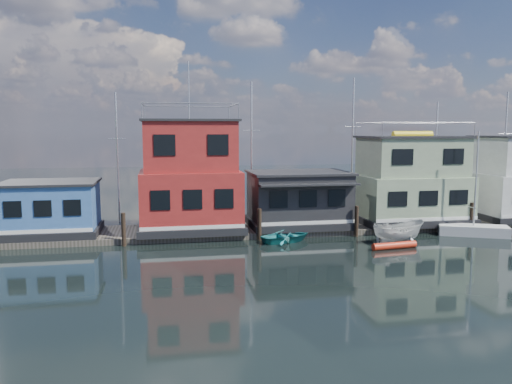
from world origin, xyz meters
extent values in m
plane|color=black|center=(0.00, 0.00, 0.00)|extent=(160.00, 160.00, 0.00)
cube|color=#595147|center=(0.00, 12.00, 0.20)|extent=(48.00, 5.00, 0.40)
cube|color=black|center=(-18.00, 12.00, 0.65)|extent=(6.40, 4.90, 0.50)
cube|color=#3E6CB0|center=(-18.00, 12.00, 2.40)|extent=(6.00, 4.50, 3.00)
cube|color=black|center=(-18.00, 12.00, 3.98)|extent=(6.30, 4.80, 0.16)
cube|color=black|center=(-8.50, 12.00, 0.65)|extent=(7.40, 5.90, 0.50)
cube|color=maroon|center=(-8.50, 12.00, 2.77)|extent=(7.00, 5.50, 3.74)
cube|color=maroon|center=(-8.50, 12.00, 6.37)|extent=(6.30, 4.95, 3.46)
cube|color=black|center=(-8.50, 12.00, 8.18)|extent=(6.65, 5.23, 0.16)
cylinder|color=silver|center=(-8.50, 12.00, 10.26)|extent=(0.08, 0.08, 4.00)
cube|color=black|center=(-0.50, 12.00, 0.65)|extent=(7.40, 5.40, 0.50)
cube|color=black|center=(-0.50, 12.00, 2.60)|extent=(7.00, 5.00, 3.40)
cube|color=black|center=(-0.50, 12.00, 4.38)|extent=(7.30, 5.30, 0.16)
cube|color=black|center=(-0.50, 9.20, 3.79)|extent=(7.00, 1.20, 0.12)
cube|color=black|center=(8.50, 12.00, 0.65)|extent=(8.40, 5.90, 0.50)
cube|color=gray|center=(8.50, 12.00, 2.46)|extent=(8.00, 5.50, 3.12)
cube|color=gray|center=(8.50, 12.00, 5.46)|extent=(7.20, 4.95, 2.88)
cube|color=black|center=(8.50, 12.00, 6.98)|extent=(7.60, 5.23, 0.16)
cylinder|color=yellow|center=(8.50, 12.00, 7.15)|extent=(3.20, 0.56, 0.56)
cylinder|color=#2D2116|center=(-13.00, 9.20, 1.10)|extent=(0.28, 0.28, 2.20)
cylinder|color=#2D2116|center=(-4.00, 9.20, 1.10)|extent=(0.28, 0.28, 2.20)
cylinder|color=#2D2116|center=(3.00, 9.20, 1.10)|extent=(0.28, 0.28, 2.20)
cylinder|color=#2D2116|center=(12.00, 9.20, 1.10)|extent=(0.28, 0.28, 2.20)
cylinder|color=silver|center=(-14.00, 18.00, 5.25)|extent=(0.16, 0.16, 10.50)
cylinder|color=silver|center=(-14.00, 18.00, 6.83)|extent=(1.40, 0.06, 0.06)
cylinder|color=silver|center=(-3.00, 18.00, 5.75)|extent=(0.16, 0.16, 11.50)
cylinder|color=silver|center=(-3.00, 18.00, 7.48)|extent=(1.40, 0.06, 0.06)
cylinder|color=silver|center=(6.00, 18.00, 6.00)|extent=(0.16, 0.16, 12.00)
cylinder|color=silver|center=(6.00, 18.00, 7.80)|extent=(1.40, 0.06, 0.06)
cylinder|color=silver|center=(14.00, 18.00, 5.00)|extent=(0.16, 0.16, 10.00)
cylinder|color=silver|center=(14.00, 18.00, 6.50)|extent=(1.40, 0.06, 0.06)
cylinder|color=silver|center=(21.00, 18.00, 5.50)|extent=(0.16, 0.16, 11.00)
cylinder|color=silver|center=(21.00, 18.00, 7.15)|extent=(1.40, 0.06, 0.06)
cylinder|color=red|center=(3.99, 5.25, 0.22)|extent=(3.09, 0.85, 0.45)
imported|color=silver|center=(5.06, 6.91, 0.74)|extent=(4.02, 1.96, 1.49)
imported|color=white|center=(5.67, 7.29, 0.49)|extent=(2.30, 2.14, 0.99)
imported|color=teal|center=(-2.26, 8.55, 0.37)|extent=(4.13, 3.47, 0.73)
cube|color=silver|center=(11.41, 8.04, 0.37)|extent=(4.93, 3.38, 0.73)
cylinder|color=silver|center=(11.41, 8.04, 4.08)|extent=(0.12, 0.12, 6.70)
cube|color=silver|center=(11.41, 8.04, 1.99)|extent=(0.65, 1.35, 0.05)
camera|label=1|loc=(-10.32, -23.65, 7.57)|focal=35.00mm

